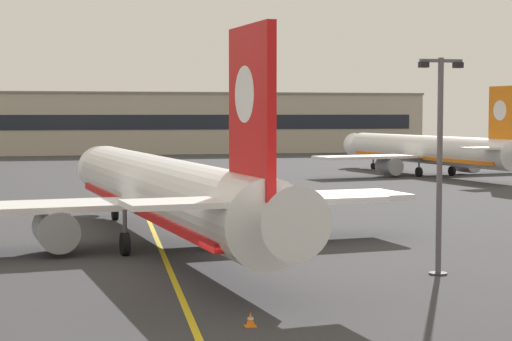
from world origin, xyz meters
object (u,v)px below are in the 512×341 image
at_px(airliner_background, 428,151).
at_px(safety_cone_by_tail, 251,320).
at_px(airliner_foreground, 162,191).
at_px(apron_lamp_post, 440,161).
at_px(safety_cone_by_nose_gear, 156,211).

xyz_separation_m(airliner_background, safety_cone_by_tail, (-39.16, -72.29, -2.90)).
relative_size(airliner_foreground, apron_lamp_post, 3.89).
bearing_deg(safety_cone_by_nose_gear, apron_lamp_post, -69.68).
height_order(airliner_foreground, safety_cone_by_tail, airliner_foreground).
relative_size(airliner_foreground, safety_cone_by_tail, 75.43).
bearing_deg(apron_lamp_post, airliner_foreground, 136.87).
bearing_deg(safety_cone_by_tail, airliner_foreground, 92.65).
bearing_deg(airliner_background, safety_cone_by_nose_gear, -137.59).
bearing_deg(airliner_foreground, apron_lamp_post, -43.13).
distance_m(airliner_background, apron_lamp_post, 69.81).
bearing_deg(airliner_background, apron_lamp_post, -113.49).
distance_m(airliner_background, safety_cone_by_nose_gear, 52.20).
xyz_separation_m(airliner_foreground, safety_cone_by_nose_gear, (1.60, 17.33, -3.11)).
height_order(airliner_background, safety_cone_by_nose_gear, airliner_background).
bearing_deg(safety_cone_by_tail, apron_lamp_post, 36.16).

